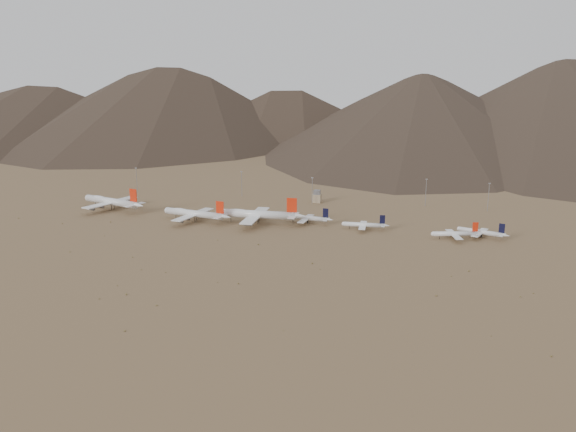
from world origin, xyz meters
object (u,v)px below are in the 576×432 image
(control_tower, at_px, (317,197))
(narrowbody_b, at_px, (365,225))
(widebody_west, at_px, (112,201))
(widebody_east, at_px, (257,214))
(widebody_centre, at_px, (195,214))
(narrowbody_a, at_px, (308,218))

(control_tower, bearing_deg, narrowbody_b, -56.32)
(widebody_west, distance_m, narrowbody_b, 231.05)
(widebody_east, height_order, control_tower, widebody_east)
(widebody_centre, distance_m, narrowbody_a, 94.44)
(widebody_centre, xyz_separation_m, narrowbody_a, (92.58, 18.50, -2.21))
(widebody_centre, relative_size, narrowbody_a, 1.55)
(narrowbody_a, distance_m, narrowbody_b, 48.36)
(narrowbody_b, relative_size, control_tower, 3.14)
(widebody_east, relative_size, narrowbody_b, 2.03)
(widebody_east, relative_size, narrowbody_a, 1.83)
(widebody_centre, distance_m, control_tower, 128.29)
(widebody_west, distance_m, widebody_east, 143.52)
(widebody_west, relative_size, control_tower, 6.02)
(widebody_west, xyz_separation_m, narrowbody_b, (230.89, -7.91, -3.55))
(widebody_centre, height_order, narrowbody_a, widebody_centre)
(widebody_east, bearing_deg, widebody_west, 171.54)
(widebody_west, height_order, widebody_centre, widebody_west)
(widebody_centre, bearing_deg, widebody_west, 177.55)
(widebody_east, height_order, narrowbody_a, widebody_east)
(widebody_centre, xyz_separation_m, control_tower, (82.24, 98.46, -1.37))
(widebody_east, xyz_separation_m, narrowbody_b, (87.88, 4.20, -3.79))
(widebody_east, bearing_deg, control_tower, 68.38)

